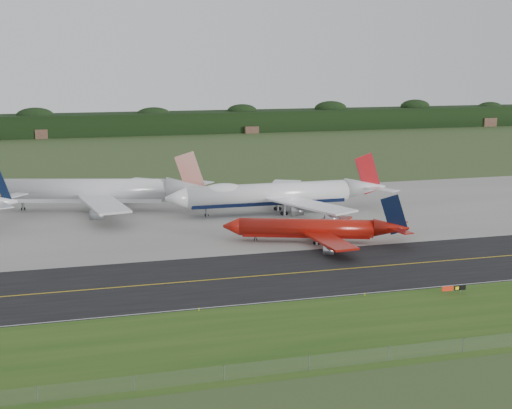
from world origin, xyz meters
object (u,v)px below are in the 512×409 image
(jet_ba_747, at_px, (276,194))
(jet_red_737, at_px, (316,229))
(taxiway_sign, at_px, (454,288))
(jet_star_tail, at_px, (97,191))

(jet_ba_747, xyz_separation_m, jet_red_737, (-0.14, -33.16, -2.22))
(taxiway_sign, bearing_deg, jet_star_tail, 123.08)
(jet_ba_747, xyz_separation_m, jet_star_tail, (-48.04, 16.04, 0.21))
(jet_red_737, xyz_separation_m, jet_star_tail, (-47.89, 49.20, 2.43))
(jet_red_737, relative_size, taxiway_sign, 9.15)
(jet_ba_747, relative_size, jet_red_737, 1.51)
(jet_ba_747, height_order, jet_star_tail, jet_star_tail)
(jet_star_tail, xyz_separation_m, taxiway_sign, (59.46, -91.28, -4.60))
(jet_red_737, xyz_separation_m, taxiway_sign, (11.57, -42.08, -2.17))
(jet_ba_747, height_order, jet_red_737, jet_ba_747)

